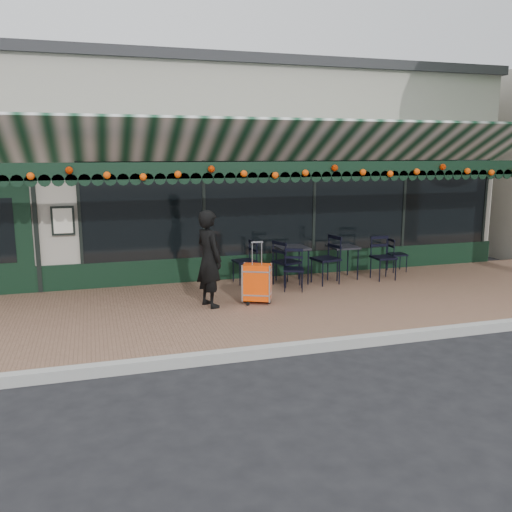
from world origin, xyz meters
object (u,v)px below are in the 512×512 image
object	(u,v)px
chair_b_left	(245,262)
chair_a_left	(326,260)
suitcase	(257,283)
chair_a_right	(397,255)
cafe_table_b	(292,250)
chair_b_right	(287,262)
woman	(209,259)
chair_a_front	(383,258)
chair_b_front	(294,270)
cafe_table_a	(343,249)

from	to	relation	value
chair_b_left	chair_a_left	bearing A→B (deg)	63.65
suitcase	chair_a_right	distance (m)	4.08
chair_a_right	chair_a_left	bearing A→B (deg)	111.35
cafe_table_b	chair_b_left	xyz separation A→B (m)	(-0.92, 0.27, -0.23)
chair_b_right	woman	bearing A→B (deg)	99.48
suitcase	chair_a_front	xyz separation A→B (m)	(3.06, 0.99, 0.09)
suitcase	chair_b_front	distance (m)	1.15
cafe_table_a	chair_a_right	world-z (taller)	chair_a_right
woman	chair_a_front	bearing A→B (deg)	-95.84
woman	suitcase	bearing A→B (deg)	-113.80
cafe_table_b	chair_a_left	distance (m)	0.70
suitcase	chair_b_left	xyz separation A→B (m)	(0.21, 1.54, 0.07)
chair_b_right	chair_b_front	size ratio (longest dim) A/B	1.14
suitcase	cafe_table_a	bearing A→B (deg)	54.95
chair_a_left	chair_a_front	size ratio (longest dim) A/B	1.09
chair_a_front	chair_b_left	world-z (taller)	chair_a_front
chair_b_left	chair_b_right	bearing A→B (deg)	52.64
suitcase	cafe_table_b	distance (m)	1.73
chair_a_right	cafe_table_a	bearing A→B (deg)	104.97
cafe_table_a	chair_b_right	size ratio (longest dim) A/B	0.74
chair_a_left	chair_a_front	bearing A→B (deg)	78.84
chair_a_front	cafe_table_b	bearing A→B (deg)	171.17
cafe_table_a	cafe_table_b	xyz separation A→B (m)	(-1.17, -0.07, 0.05)
woman	cafe_table_b	world-z (taller)	woman
suitcase	chair_a_right	world-z (taller)	suitcase
chair_a_front	chair_b_right	xyz separation A→B (m)	(-2.10, 0.11, 0.01)
woman	cafe_table_a	world-z (taller)	woman
cafe_table_a	chair_b_left	bearing A→B (deg)	174.48
chair_b_right	chair_b_front	world-z (taller)	chair_b_right
chair_b_left	chair_b_right	xyz separation A→B (m)	(0.75, -0.43, 0.02)
suitcase	cafe_table_b	world-z (taller)	suitcase
woman	chair_a_front	xyz separation A→B (m)	(3.89, 0.93, -0.38)
chair_a_front	chair_b_right	world-z (taller)	chair_b_right
cafe_table_b	chair_a_left	world-z (taller)	chair_a_left
woman	chair_a_left	bearing A→B (deg)	-89.26
chair_a_right	chair_b_right	distance (m)	2.84
woman	chair_b_right	bearing A→B (deg)	-79.06
chair_a_front	chair_b_front	distance (m)	2.14
chair_b_front	chair_a_front	bearing A→B (deg)	28.36
suitcase	chair_a_left	world-z (taller)	suitcase
chair_a_left	woman	bearing A→B (deg)	-80.60
woman	chair_b_left	world-z (taller)	woman
chair_a_right	chair_a_front	bearing A→B (deg)	135.81
woman	chair_a_left	distance (m)	2.77
chair_a_right	chair_b_front	size ratio (longest dim) A/B	0.93
chair_b_left	chair_a_right	bearing A→B (deg)	83.68
suitcase	cafe_table_a	world-z (taller)	suitcase
chair_a_left	chair_a_front	xyz separation A→B (m)	(1.30, -0.01, -0.04)
chair_b_right	cafe_table_a	bearing A→B (deg)	-100.89
cafe_table_b	chair_a_right	bearing A→B (deg)	7.16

